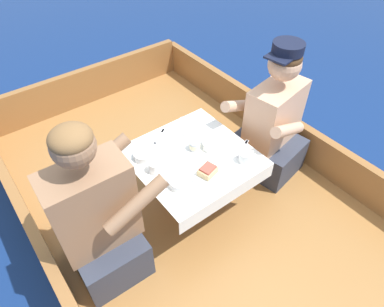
{
  "coord_description": "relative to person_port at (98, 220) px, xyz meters",
  "views": [
    {
      "loc": [
        -0.88,
        -1.16,
        2.11
      ],
      "look_at": [
        0.0,
        -0.01,
        0.73
      ],
      "focal_mm": 32.0,
      "sensor_mm": 36.0,
      "label": 1
    }
  ],
  "objects": [
    {
      "name": "bowl_center_far",
      "position": [
        0.41,
        0.21,
        0.06
      ],
      "size": [
        0.12,
        0.12,
        0.04
      ],
      "color": "white",
      "rests_on": "cockpit_table"
    },
    {
      "name": "utensil_spoon_center",
      "position": [
        0.84,
        0.35,
        0.04
      ],
      "size": [
        0.14,
        0.12,
        0.01
      ],
      "rotation": [
        0.0,
        0.0,
        2.39
      ],
      "color": "silver",
      "rests_on": "cockpit_table"
    },
    {
      "name": "cockpit_table",
      "position": [
        0.64,
        0.05,
        -0.01
      ],
      "size": [
        0.68,
        0.67,
        0.43
      ],
      "color": "#B2B2B7",
      "rests_on": "boat_deck"
    },
    {
      "name": "person_port",
      "position": [
        0.0,
        0.0,
        0.0
      ],
      "size": [
        0.53,
        0.45,
        1.0
      ],
      "rotation": [
        0.0,
        0.0,
        -0.03
      ],
      "color": "#333847",
      "rests_on": "boat_deck"
    },
    {
      "name": "sandwich",
      "position": [
        0.62,
        -0.12,
        0.07
      ],
      "size": [
        0.11,
        0.1,
        0.05
      ],
      "rotation": [
        0.0,
        0.0,
        0.25
      ],
      "color": "#E0BC7F",
      "rests_on": "plate_sandwich"
    },
    {
      "name": "plate_sandwich",
      "position": [
        0.62,
        -0.12,
        0.04
      ],
      "size": [
        0.2,
        0.2,
        0.01
      ],
      "color": "white",
      "rests_on": "cockpit_table"
    },
    {
      "name": "coffee_cup_starboard",
      "position": [
        0.4,
        0.08,
        0.07
      ],
      "size": [
        0.1,
        0.07,
        0.06
      ],
      "color": "white",
      "rests_on": "cockpit_table"
    },
    {
      "name": "coffee_cup_port",
      "position": [
        0.86,
        -0.17,
        0.07
      ],
      "size": [
        0.1,
        0.08,
        0.06
      ],
      "color": "white",
      "rests_on": "cockpit_table"
    },
    {
      "name": "ground_plane",
      "position": [
        0.64,
        0.06,
        -0.68
      ],
      "size": [
        60.0,
        60.0,
        0.0
      ],
      "primitive_type": "plane",
      "color": "navy"
    },
    {
      "name": "person_starboard",
      "position": [
        1.28,
        -0.0,
        -0.01
      ],
      "size": [
        0.57,
        0.51,
        0.97
      ],
      "rotation": [
        0.0,
        0.0,
        3.31
      ],
      "color": "#333847",
      "rests_on": "boat_deck"
    },
    {
      "name": "boat_deck",
      "position": [
        0.64,
        0.06,
        -0.54
      ],
      "size": [
        1.92,
        3.07,
        0.28
      ],
      "primitive_type": "cube",
      "color": "#9E6B38",
      "rests_on": "ground_plane"
    },
    {
      "name": "bowl_port_near",
      "position": [
        0.45,
        -0.09,
        0.06
      ],
      "size": [
        0.12,
        0.12,
        0.04
      ],
      "color": "white",
      "rests_on": "cockpit_table"
    },
    {
      "name": "utensil_spoon_port",
      "position": [
        0.53,
        0.26,
        0.04
      ],
      "size": [
        0.11,
        0.14,
        0.01
      ],
      "rotation": [
        0.0,
        0.0,
        2.2
      ],
      "color": "silver",
      "rests_on": "cockpit_table"
    },
    {
      "name": "bowl_starboard_near",
      "position": [
        0.79,
        0.03,
        0.06
      ],
      "size": [
        0.13,
        0.13,
        0.04
      ],
      "color": "white",
      "rests_on": "cockpit_table"
    },
    {
      "name": "gunwale_port",
      "position": [
        -0.29,
        0.06,
        -0.26
      ],
      "size": [
        0.06,
        3.07,
        0.28
      ],
      "primitive_type": "cube",
      "color": "#936033",
      "rests_on": "boat_deck"
    },
    {
      "name": "gunwale_starboard",
      "position": [
        1.57,
        0.06,
        -0.26
      ],
      "size": [
        0.06,
        3.07,
        0.28
      ],
      "primitive_type": "cube",
      "color": "#936033",
      "rests_on": "boat_deck"
    },
    {
      "name": "plate_bread",
      "position": [
        0.79,
        0.23,
        0.04
      ],
      "size": [
        0.16,
        0.16,
        0.01
      ],
      "color": "white",
      "rests_on": "cockpit_table"
    },
    {
      "name": "utensil_fork_port",
      "position": [
        0.93,
        -0.08,
        0.04
      ],
      "size": [
        0.16,
        0.09,
        0.0
      ],
      "rotation": [
        0.0,
        0.0,
        0.47
      ],
      "color": "silver",
      "rests_on": "cockpit_table"
    },
    {
      "name": "tin_can",
      "position": [
        0.69,
        0.09,
        0.06
      ],
      "size": [
        0.07,
        0.07,
        0.05
      ],
      "color": "silver",
      "rests_on": "cockpit_table"
    },
    {
      "name": "bow_coaming",
      "position": [
        0.64,
        1.57,
        -0.23
      ],
      "size": [
        1.8,
        0.06,
        0.32
      ],
      "primitive_type": "cube",
      "color": "#936033",
      "rests_on": "boat_deck"
    },
    {
      "name": "utensil_fork_starboard",
      "position": [
        0.59,
        0.32,
        0.04
      ],
      "size": [
        0.15,
        0.11,
        0.0
      ],
      "rotation": [
        0.0,
        0.0,
        0.59
      ],
      "color": "silver",
      "rests_on": "cockpit_table"
    }
  ]
}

